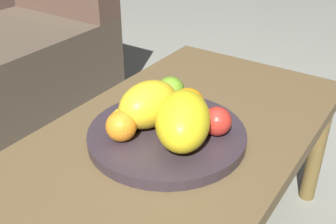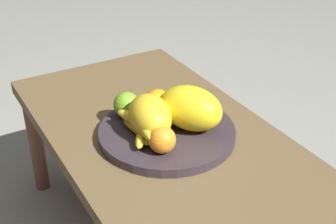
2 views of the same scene
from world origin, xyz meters
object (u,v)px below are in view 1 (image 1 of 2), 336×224
fruit_bowl (168,135)px  apple_left (217,121)px  melon_large_front (183,121)px  orange_front (188,104)px  melon_smaller_beside (148,104)px  banana_bunch (141,111)px  coffee_table (173,151)px  apple_front (170,91)px  orange_left (121,126)px

fruit_bowl → apple_left: (0.05, -0.10, 0.05)m
melon_large_front → orange_front: (0.10, 0.05, -0.02)m
melon_smaller_beside → banana_bunch: (-0.00, 0.02, -0.03)m
coffee_table → fruit_bowl: size_ratio=2.81×
melon_large_front → fruit_bowl: bearing=65.5°
apple_front → banana_bunch: 0.11m
coffee_table → melon_smaller_beside: size_ratio=6.60×
apple_front → apple_left: apple_front is taller
fruit_bowl → banana_bunch: size_ratio=2.10×
apple_front → banana_bunch: size_ratio=0.42×
melon_large_front → banana_bunch: size_ratio=1.01×
coffee_table → banana_bunch: 0.13m
coffee_table → fruit_bowl: 0.07m
fruit_bowl → melon_smaller_beside: melon_smaller_beside is taller
melon_large_front → coffee_table: bearing=47.0°
apple_front → coffee_table: bearing=-142.3°
orange_left → orange_front: bearing=-25.5°
coffee_table → orange_front: orange_front is taller
orange_left → coffee_table: bearing=-28.7°
melon_large_front → apple_front: size_ratio=2.41×
coffee_table → fruit_bowl: fruit_bowl is taller
melon_large_front → orange_left: (-0.06, 0.12, -0.02)m
fruit_bowl → orange_left: bearing=142.4°
orange_left → banana_bunch: (0.08, 0.01, -0.01)m
melon_large_front → apple_front: melon_large_front is taller
banana_bunch → apple_left: bearing=-73.5°
melon_large_front → banana_bunch: (0.02, 0.13, -0.03)m
coffee_table → melon_smaller_beside: melon_smaller_beside is taller
melon_smaller_beside → orange_left: 0.09m
melon_large_front → apple_left: (0.08, -0.04, -0.03)m
banana_bunch → orange_left: bearing=-173.0°
melon_large_front → melon_smaller_beside: bearing=77.2°
melon_smaller_beside → apple_left: bearing=-71.2°
fruit_bowl → apple_left: size_ratio=5.53×
melon_smaller_beside → apple_front: 0.11m
fruit_bowl → orange_front: 0.09m
apple_left → banana_bunch: bearing=106.5°
coffee_table → apple_left: (0.02, -0.10, 0.11)m
orange_front → apple_front: (0.04, 0.08, -0.00)m
fruit_bowl → apple_left: 0.12m
coffee_table → banana_bunch: (-0.03, 0.07, 0.10)m
melon_smaller_beside → banana_bunch: size_ratio=0.89×
fruit_bowl → apple_front: apple_front is taller
orange_left → fruit_bowl: bearing=-37.6°
coffee_table → melon_large_front: 0.16m
melon_large_front → orange_front: melon_large_front is taller
melon_smaller_beside → orange_front: bearing=-40.9°
apple_left → banana_bunch: (-0.05, 0.17, -0.01)m
orange_left → apple_left: orange_left is taller
melon_large_front → apple_front: (0.14, 0.12, -0.02)m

